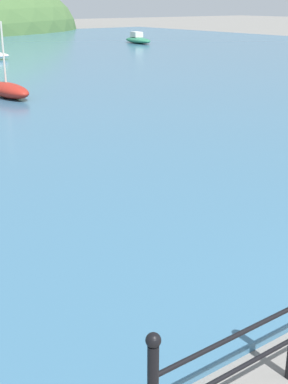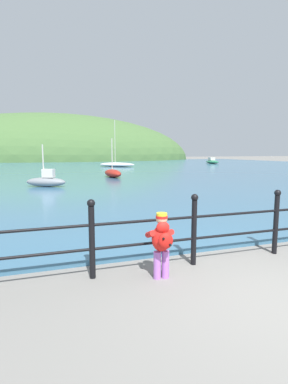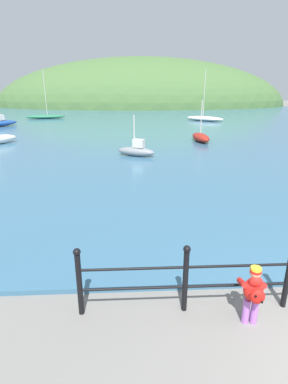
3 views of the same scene
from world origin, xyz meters
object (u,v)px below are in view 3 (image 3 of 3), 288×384
boat_green_fishing (201,137)px  boat_nearest_quay (205,118)px  child_in_coat (253,291)px  boat_blue_hull (136,150)px  boat_far_left (46,116)px

boat_green_fishing → boat_nearest_quay: bearing=75.2°
child_in_coat → boat_nearest_quay: 31.84m
boat_blue_hull → boat_green_fishing: 6.47m
boat_blue_hull → boat_green_fishing: (4.57, 4.58, -0.02)m
boat_nearest_quay → boat_far_left: 19.32m
boat_blue_hull → boat_far_left: 24.94m
boat_far_left → child_in_coat: bearing=-70.9°
child_in_coat → boat_far_left: size_ratio=0.18×
boat_blue_hull → boat_far_left: bearing=115.2°
boat_nearest_quay → boat_green_fishing: size_ratio=1.98×
boat_nearest_quay → boat_green_fishing: (-3.79, -14.29, 0.01)m
child_in_coat → boat_blue_hull: (-1.45, 12.21, -0.20)m
boat_blue_hull → boat_far_left: boat_far_left is taller
boat_blue_hull → boat_green_fishing: bearing=45.1°
child_in_coat → boat_far_left: 36.82m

